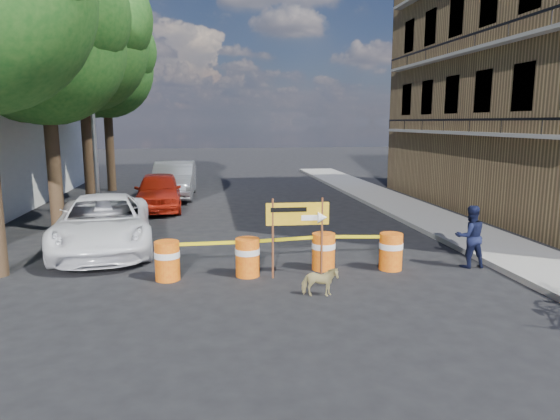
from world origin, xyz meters
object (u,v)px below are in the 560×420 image
object	(u,v)px
barrel_far_left	(167,260)
barrel_mid_right	(323,251)
barrel_far_right	(391,251)
dog	(320,282)
sedan_silver	(174,180)
barrel_mid_left	(247,256)
detour_sign	(306,220)
pedestrian	(470,236)
suv_white	(103,224)
sedan_red	(159,191)

from	to	relation	value
barrel_far_left	barrel_mid_right	world-z (taller)	same
barrel_far_left	barrel_mid_right	size ratio (longest dim) A/B	1.00
barrel_far_right	dog	distance (m)	2.70
barrel_mid_right	barrel_far_left	bearing A→B (deg)	-175.86
barrel_mid_right	sedan_silver	size ratio (longest dim) A/B	0.17
barrel_mid_left	barrel_far_right	bearing A→B (deg)	-0.02
barrel_far_right	detour_sign	world-z (taller)	detour_sign
barrel_mid_left	pedestrian	bearing A→B (deg)	-0.93
sedan_silver	detour_sign	bearing A→B (deg)	-72.23
barrel_mid_left	pedestrian	xyz separation A→B (m)	(5.51, -0.09, 0.31)
barrel_mid_left	barrel_mid_right	size ratio (longest dim) A/B	1.00
pedestrian	barrel_far_left	bearing A→B (deg)	1.83
dog	barrel_far_right	bearing A→B (deg)	-44.79
detour_sign	suv_white	distance (m)	6.11
suv_white	sedan_red	xyz separation A→B (m)	(0.96, 6.53, 0.00)
barrel_far_left	pedestrian	world-z (taller)	pedestrian
barrel_far_left	suv_white	world-z (taller)	suv_white
barrel_far_left	barrel_mid_right	distance (m)	3.73
barrel_mid_right	barrel_far_right	world-z (taller)	same
barrel_far_left	barrel_far_right	xyz separation A→B (m)	(5.34, 0.02, 0.00)
barrel_far_right	sedan_silver	bearing A→B (deg)	114.53
barrel_mid_right	pedestrian	bearing A→B (deg)	-5.34
dog	suv_white	xyz separation A→B (m)	(-5.14, 4.62, 0.45)
pedestrian	sedan_silver	bearing A→B (deg)	-56.31
detour_sign	suv_white	xyz separation A→B (m)	(-5.11, 3.29, -0.60)
barrel_far_left	barrel_far_right	bearing A→B (deg)	0.19
barrel_mid_right	sedan_red	size ratio (longest dim) A/B	0.20
pedestrian	suv_white	xyz separation A→B (m)	(-9.30, 3.09, -0.01)
suv_white	barrel_mid_left	bearing A→B (deg)	-45.80
barrel_mid_left	sedan_red	size ratio (longest dim) A/B	0.20
barrel_mid_left	barrel_mid_right	bearing A→B (deg)	7.56
barrel_far_right	sedan_red	distance (m)	11.44
barrel_mid_right	detour_sign	size ratio (longest dim) A/B	0.48
dog	sedan_red	size ratio (longest dim) A/B	0.16
pedestrian	sedan_red	size ratio (longest dim) A/B	0.35
barrel_far_left	detour_sign	size ratio (longest dim) A/B	0.48
barrel_far_left	barrel_far_right	distance (m)	5.34
pedestrian	dog	size ratio (longest dim) A/B	2.09
sedan_red	sedan_silver	xyz separation A→B (m)	(0.46, 3.34, 0.09)
barrel_mid_right	sedan_silver	distance (m)	13.32
suv_white	barrel_far_left	bearing A→B (deg)	-64.53
barrel_far_right	dog	size ratio (longest dim) A/B	1.21
barrel_mid_left	dog	world-z (taller)	barrel_mid_left
barrel_mid_left	sedan_red	distance (m)	9.94
pedestrian	sedan_red	world-z (taller)	pedestrian
barrel_far_right	pedestrian	distance (m)	2.03
barrel_far_left	dog	size ratio (longest dim) A/B	1.21
pedestrian	suv_white	distance (m)	9.80
detour_sign	barrel_mid_left	bearing A→B (deg)	169.34
barrel_mid_left	detour_sign	xyz separation A→B (m)	(1.32, -0.30, 0.89)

